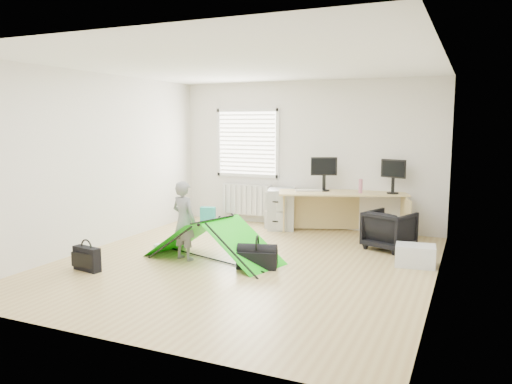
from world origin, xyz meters
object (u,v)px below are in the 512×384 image
at_px(filing_cabinet, 282,209).
at_px(laptop_bag, 87,259).
at_px(desk, 342,213).
at_px(storage_crate, 415,256).
at_px(monitor_left, 324,179).
at_px(thermos, 361,186).
at_px(kite, 213,240).
at_px(monitor_right, 393,181).
at_px(office_chair, 389,230).
at_px(duffel_bag, 257,259).
at_px(person, 184,221).

height_order(filing_cabinet, laptop_bag, filing_cabinet).
height_order(desk, storage_crate, desk).
height_order(monitor_left, thermos, monitor_left).
bearing_deg(laptop_bag, thermos, 60.95).
xyz_separation_m(desk, kite, (-1.25, -2.40, -0.08)).
distance_m(monitor_right, office_chair, 1.12).
relative_size(monitor_left, storage_crate, 0.88).
height_order(monitor_right, storage_crate, monitor_right).
relative_size(filing_cabinet, monitor_right, 1.64).
bearing_deg(duffel_bag, laptop_bag, -168.76).
bearing_deg(office_chair, duffel_bag, 71.64).
xyz_separation_m(filing_cabinet, thermos, (1.46, -0.04, 0.50)).
bearing_deg(duffel_bag, thermos, 55.31).
relative_size(monitor_left, monitor_right, 1.02).
distance_m(office_chair, kite, 2.74).
height_order(filing_cabinet, monitor_right, monitor_right).
distance_m(thermos, duffel_bag, 2.72).
xyz_separation_m(filing_cabinet, monitor_right, (1.97, 0.12, 0.59)).
height_order(thermos, office_chair, thermos).
distance_m(filing_cabinet, monitor_right, 2.06).
distance_m(filing_cabinet, storage_crate, 3.00).
height_order(monitor_left, duffel_bag, monitor_left).
distance_m(filing_cabinet, monitor_left, 1.00).
xyz_separation_m(desk, office_chair, (0.93, -0.74, -0.07)).
relative_size(desk, monitor_left, 4.78).
bearing_deg(office_chair, kite, 58.92).
xyz_separation_m(monitor_right, storage_crate, (0.58, -1.69, -0.81)).
distance_m(kite, duffel_bag, 0.74).
xyz_separation_m(filing_cabinet, person, (-0.51, -2.55, 0.20)).
xyz_separation_m(monitor_right, laptop_bag, (-3.37, -3.66, -0.80)).
bearing_deg(person, office_chair, -130.99).
xyz_separation_m(monitor_right, kite, (-2.08, -2.55, -0.67)).
bearing_deg(duffel_bag, office_chair, 34.13).
relative_size(filing_cabinet, person, 0.65).
height_order(monitor_left, monitor_right, monitor_left).
bearing_deg(office_chair, person, 56.23).
distance_m(thermos, person, 3.21).
xyz_separation_m(filing_cabinet, duffel_bag, (0.61, -2.52, -0.25)).
distance_m(monitor_right, storage_crate, 1.96).
relative_size(kite, storage_crate, 3.65).
bearing_deg(monitor_right, monitor_left, -151.66).
bearing_deg(desk, filing_cabinet, 158.34).
xyz_separation_m(kite, laptop_bag, (-1.29, -1.11, -0.14)).
relative_size(thermos, person, 0.21).
bearing_deg(person, thermos, -113.53).
bearing_deg(storage_crate, laptop_bag, -153.48).
xyz_separation_m(thermos, office_chair, (0.62, -0.74, -0.57)).
distance_m(monitor_right, laptop_bag, 5.04).
relative_size(thermos, storage_crate, 0.47).
height_order(kite, laptop_bag, kite).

